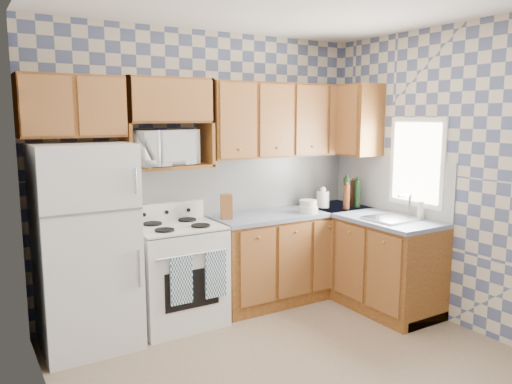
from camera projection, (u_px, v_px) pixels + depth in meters
floor at (302, 368)px, 3.79m from camera, size 3.40×3.40×0.00m
back_wall at (207, 171)px, 4.93m from camera, size 3.40×0.02×2.70m
right_wall at (457, 177)px, 4.46m from camera, size 0.02×3.20×2.70m
backsplash_back at (243, 184)px, 5.15m from camera, size 2.60×0.02×0.56m
backsplash_right at (389, 184)px, 5.15m from camera, size 0.02×1.60×0.56m
refrigerator at (85, 247)px, 4.06m from camera, size 0.75×0.70×1.68m
stove_body at (178, 275)px, 4.55m from camera, size 0.76×0.65×0.90m
cooktop at (176, 227)px, 4.49m from camera, size 0.76×0.65×0.02m
backguard at (165, 212)px, 4.70m from camera, size 0.76×0.08×0.17m
dish_towel_left at (181, 280)px, 4.20m from camera, size 0.20×0.02×0.42m
dish_towel_right at (216, 274)px, 4.36m from camera, size 0.20×0.02×0.42m
base_cabinets_back at (292, 255)px, 5.24m from camera, size 1.75×0.60×0.88m
base_cabinets_right at (366, 259)px, 5.12m from camera, size 0.60×1.60×0.88m
countertop_back at (293, 213)px, 5.17m from camera, size 1.77×0.63×0.04m
countertop_right at (367, 215)px, 5.04m from camera, size 0.63×1.60×0.04m
upper_cabinets_back at (286, 120)px, 5.14m from camera, size 1.75×0.33×0.74m
upper_cabinets_fridge at (71, 106)px, 4.04m from camera, size 0.82×0.33×0.50m
upper_cabinets_right at (350, 120)px, 5.35m from camera, size 0.33×0.70×0.74m
microwave_shelf at (168, 167)px, 4.54m from camera, size 0.80×0.33×0.03m
microwave at (161, 148)px, 4.49m from camera, size 0.66×0.53×0.32m
sink at (393, 219)px, 4.75m from camera, size 0.48×0.40×0.03m
window at (417, 162)px, 4.81m from camera, size 0.02×0.66×0.86m
bottle_0 at (346, 192)px, 5.36m from camera, size 0.07×0.07×0.32m
bottle_1 at (357, 193)px, 5.36m from camera, size 0.07×0.07×0.30m
bottle_2 at (353, 193)px, 5.46m from camera, size 0.07×0.07×0.28m
bottle_3 at (346, 197)px, 5.26m from camera, size 0.07×0.07×0.26m
knife_block at (226, 207)px, 4.75m from camera, size 0.14×0.14×0.24m
electric_kettle at (323, 199)px, 5.36m from camera, size 0.14×0.14×0.17m
food_containers at (308, 206)px, 5.05m from camera, size 0.20×0.20×0.13m
soap_bottle at (421, 210)px, 4.74m from camera, size 0.06×0.06×0.17m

